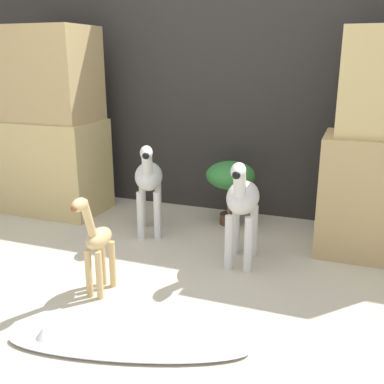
# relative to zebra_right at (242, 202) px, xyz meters

# --- Properties ---
(ground_plane) EXTENTS (14.00, 14.00, 0.00)m
(ground_plane) POSITION_rel_zebra_right_xyz_m (-0.45, -0.66, -0.40)
(ground_plane) COLOR beige
(wall_back) EXTENTS (6.40, 0.08, 2.20)m
(wall_back) POSITION_rel_zebra_right_xyz_m (-0.45, 0.99, 0.70)
(wall_back) COLOR #2D2B28
(wall_back) RESTS_ON ground_plane
(rock_pillar_left) EXTENTS (0.83, 0.52, 1.48)m
(rock_pillar_left) POSITION_rel_zebra_right_xyz_m (-1.73, 0.48, 0.31)
(rock_pillar_left) COLOR #D1B775
(rock_pillar_left) RESTS_ON ground_plane
(zebra_right) EXTENTS (0.23, 0.47, 0.69)m
(zebra_right) POSITION_rel_zebra_right_xyz_m (0.00, 0.00, 0.00)
(zebra_right) COLOR silver
(zebra_right) RESTS_ON ground_plane
(zebra_left) EXTENTS (0.31, 0.47, 0.69)m
(zebra_left) POSITION_rel_zebra_right_xyz_m (-0.75, 0.26, 0.00)
(zebra_left) COLOR silver
(zebra_left) RESTS_ON ground_plane
(giraffe_figurine) EXTENTS (0.11, 0.32, 0.59)m
(giraffe_figurine) POSITION_rel_zebra_right_xyz_m (-0.63, -0.64, -0.10)
(giraffe_figurine) COLOR tan
(giraffe_figurine) RESTS_ON ground_plane
(potted_palm_front) EXTENTS (0.37, 0.37, 0.50)m
(potted_palm_front) POSITION_rel_zebra_right_xyz_m (-0.25, 0.65, -0.03)
(potted_palm_front) COLOR #513323
(potted_palm_front) RESTS_ON ground_plane
(surfboard) EXTENTS (1.13, 0.53, 0.08)m
(surfboard) POSITION_rel_zebra_right_xyz_m (-0.27, -1.02, -0.39)
(surfboard) COLOR silver
(surfboard) RESTS_ON ground_plane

